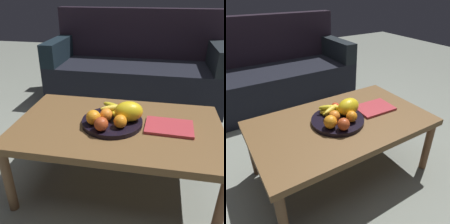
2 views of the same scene
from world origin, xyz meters
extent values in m
plane|color=gray|center=(0.00, 0.00, 0.00)|extent=(8.00, 8.00, 0.00)
cube|color=brown|center=(0.00, 0.00, 0.40)|extent=(1.12, 0.67, 0.04)
cylinder|color=brown|center=(-0.52, -0.29, 0.19)|extent=(0.05, 0.05, 0.38)
cylinder|color=brown|center=(0.52, -0.29, 0.19)|extent=(0.05, 0.05, 0.38)
cylinder|color=brown|center=(-0.52, 0.29, 0.19)|extent=(0.05, 0.05, 0.38)
cylinder|color=brown|center=(0.52, 0.29, 0.19)|extent=(0.05, 0.05, 0.38)
cube|color=black|center=(-0.04, 1.29, 0.20)|extent=(1.70, 0.70, 0.40)
cube|color=black|center=(-0.04, 1.57, 0.65)|extent=(1.70, 0.14, 0.50)
cube|color=black|center=(0.74, 1.29, 0.51)|extent=(0.14, 0.70, 0.22)
cylinder|color=black|center=(-0.03, 0.00, 0.43)|extent=(0.33, 0.33, 0.03)
ellipsoid|color=yellow|center=(0.06, 0.01, 0.50)|extent=(0.17, 0.14, 0.11)
sphere|color=orange|center=(-0.06, -0.01, 0.48)|extent=(0.07, 0.07, 0.07)
sphere|color=orange|center=(0.03, -0.07, 0.48)|extent=(0.07, 0.07, 0.07)
sphere|color=orange|center=(-0.12, -0.06, 0.48)|extent=(0.08, 0.08, 0.08)
sphere|color=red|center=(0.01, 0.09, 0.47)|extent=(0.06, 0.06, 0.06)
sphere|color=#BC461F|center=(-0.06, -0.12, 0.48)|extent=(0.07, 0.07, 0.07)
ellipsoid|color=yellow|center=(-0.05, 0.07, 0.46)|extent=(0.11, 0.14, 0.03)
ellipsoid|color=yellow|center=(-0.02, 0.05, 0.46)|extent=(0.15, 0.07, 0.03)
ellipsoid|color=yellow|center=(-0.03, 0.08, 0.46)|extent=(0.15, 0.07, 0.03)
ellipsoid|color=yellow|center=(-0.04, 0.08, 0.49)|extent=(0.15, 0.10, 0.03)
ellipsoid|color=yellow|center=(-0.03, 0.06, 0.49)|extent=(0.15, 0.09, 0.03)
cube|color=#B3343C|center=(0.28, 0.01, 0.43)|extent=(0.26, 0.19, 0.02)
camera|label=1|loc=(0.19, -1.18, 1.09)|focal=40.16mm
camera|label=2|loc=(-0.65, -0.99, 1.16)|focal=35.35mm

